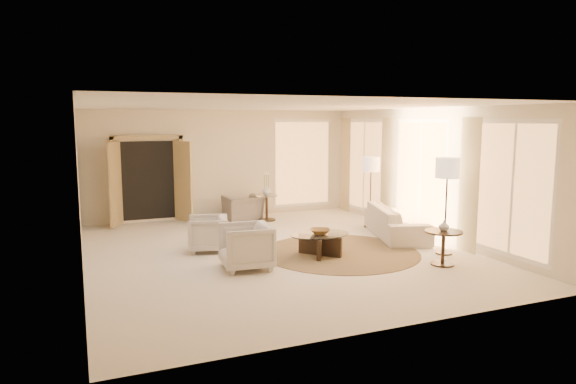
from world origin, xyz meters
name	(u,v)px	position (x,y,z in m)	size (l,w,h in m)	color
room	(277,180)	(0.00, 0.00, 1.40)	(7.04, 8.04, 2.83)	beige
windows_right	(422,175)	(3.45, 0.10, 1.35)	(0.10, 6.40, 2.40)	#FFB366
window_back_corner	(303,163)	(2.30, 3.95, 1.35)	(1.70, 0.10, 2.40)	#FFB366
curtains_right	(397,173)	(3.40, 1.00, 1.30)	(0.06, 5.20, 2.60)	tan
french_doors	(149,180)	(-1.90, 3.82, 1.07)	(1.95, 0.66, 2.16)	tan
area_rug	(340,252)	(1.11, -0.52, 0.01)	(3.05, 3.05, 0.01)	#3E2E1B
sofa	(396,222)	(2.90, 0.24, 0.33)	(2.29, 0.90, 0.67)	beige
armchair_left	(208,232)	(-1.22, 0.57, 0.38)	(0.74, 0.69, 0.76)	beige
armchair_right	(246,244)	(-0.90, -0.86, 0.43)	(0.83, 0.78, 0.86)	beige
accent_chair	(243,204)	(0.38, 3.40, 0.41)	(0.93, 0.60, 0.81)	gray
coffee_table	(320,242)	(0.65, -0.59, 0.26)	(1.26, 1.26, 0.42)	black
end_table	(443,242)	(2.38, -1.97, 0.42)	(0.65, 0.65, 0.62)	black
side_table	(267,205)	(0.89, 3.02, 0.40)	(0.57, 0.57, 0.67)	#2E251B
floor_lamp_near	(371,167)	(2.90, 1.33, 1.43)	(0.41, 0.41, 1.68)	#2E251B
floor_lamp_far	(447,172)	(2.90, -1.37, 1.57)	(0.45, 0.45, 1.84)	#2E251B
bowl	(320,231)	(0.65, -0.59, 0.47)	(0.38, 0.38, 0.09)	brown
end_vase	(444,226)	(2.38, -1.97, 0.70)	(0.18, 0.18, 0.19)	silver
side_vase	(267,190)	(0.89, 3.02, 0.77)	(0.21, 0.21, 0.22)	silver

